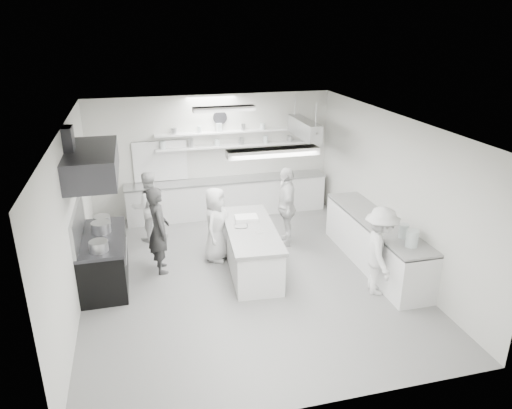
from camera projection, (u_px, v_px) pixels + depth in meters
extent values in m
cube|color=gray|center=(245.00, 276.00, 9.27)|extent=(6.00, 7.00, 0.02)
cube|color=silver|center=(243.00, 122.00, 8.18)|extent=(6.00, 7.00, 0.02)
cube|color=silver|center=(213.00, 155.00, 11.89)|extent=(6.00, 0.04, 3.00)
cube|color=silver|center=(312.00, 308.00, 5.56)|extent=(6.00, 0.04, 3.00)
cube|color=silver|center=(72.00, 220.00, 8.03)|extent=(0.04, 7.00, 3.00)
cube|color=silver|center=(391.00, 190.00, 9.42)|extent=(0.04, 7.00, 3.00)
cube|color=black|center=(104.00, 261.00, 8.87)|extent=(0.80, 1.80, 0.90)
cube|color=#313136|center=(92.00, 163.00, 8.18)|extent=(0.85, 2.00, 0.50)
cube|color=white|center=(228.00, 197.00, 12.06)|extent=(5.00, 0.60, 0.92)
cube|color=white|center=(241.00, 145.00, 11.85)|extent=(4.20, 0.26, 0.04)
cube|color=white|center=(241.00, 131.00, 11.72)|extent=(4.20, 0.26, 0.04)
cube|color=black|center=(160.00, 161.00, 11.59)|extent=(1.30, 0.04, 1.00)
cylinder|color=silver|center=(220.00, 117.00, 11.56)|extent=(0.32, 0.05, 0.32)
cube|color=white|center=(376.00, 243.00, 9.53)|extent=(0.74, 3.30, 0.94)
cube|color=#A9AAAC|center=(304.00, 128.00, 11.07)|extent=(0.30, 1.60, 0.40)
cube|color=white|center=(273.00, 152.00, 6.58)|extent=(1.30, 0.25, 0.10)
cube|color=white|center=(224.00, 109.00, 9.84)|extent=(1.30, 0.25, 0.10)
cube|color=white|center=(251.00, 250.00, 9.37)|extent=(1.02, 2.35, 0.85)
cylinder|color=#A9AAAC|center=(101.00, 228.00, 8.84)|extent=(0.35, 0.35, 0.24)
imported|color=#333333|center=(159.00, 230.00, 9.17)|extent=(0.48, 0.67, 1.74)
imported|color=silver|center=(148.00, 206.00, 10.53)|extent=(0.87, 0.72, 1.60)
imported|color=silver|center=(216.00, 224.00, 9.65)|extent=(0.81, 0.91, 1.56)
imported|color=silver|center=(286.00, 206.00, 10.31)|extent=(0.67, 1.11, 1.76)
imported|color=silver|center=(380.00, 251.00, 8.43)|extent=(0.89, 1.19, 1.65)
imported|color=#A9AAAC|center=(241.00, 227.00, 9.29)|extent=(0.34, 0.34, 0.07)
imported|color=white|center=(259.00, 233.00, 9.04)|extent=(0.20, 0.20, 0.06)
imported|color=white|center=(385.00, 222.00, 9.28)|extent=(0.27, 0.27, 0.06)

